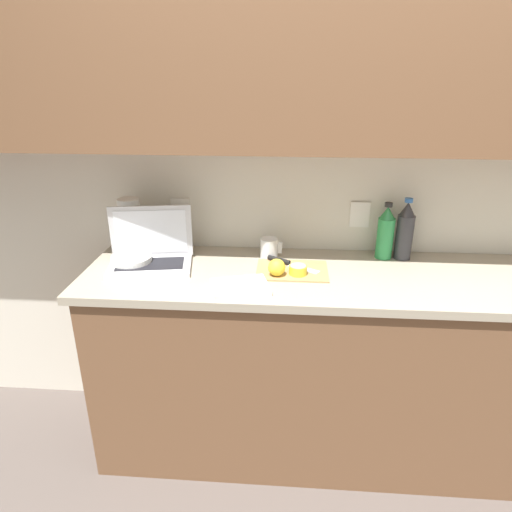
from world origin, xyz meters
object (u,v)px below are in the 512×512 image
Objects in this scene: bowl_white at (132,261)px; lemon_half_cut at (298,270)px; bottle_oil_tall at (385,233)px; paper_towel_roll at (131,226)px; lemon_whole_beside at (277,267)px; cutting_board at (292,270)px; knife at (284,262)px; bottle_green_soda at (405,231)px; laptop at (151,252)px; measuring_cup at (269,248)px.

lemon_half_cut is at bearing -4.03° from bowl_white.
bottle_oil_tall is 1.17m from paper_towel_roll.
lemon_whole_beside is at bearing -152.38° from bottle_oil_tall.
lemon_half_cut reaches higher than cutting_board.
lemon_whole_beside is 0.73m from paper_towel_roll.
lemon_whole_beside reaches higher than knife.
bottle_oil_tall is (0.48, 0.25, 0.08)m from lemon_whole_beside.
lemon_half_cut is 1.05× the size of lemon_whole_beside.
lemon_half_cut is 0.09m from lemon_whole_beside.
bottle_green_soda is at bearing 44.77° from knife.
laptop reaches higher than bowl_white.
bottle_oil_tall is at bearing 9.21° from bowl_white.
knife is 0.73m from paper_towel_roll.
laptop is 1.28× the size of cutting_board.
bowl_white is (-0.64, 0.07, -0.02)m from lemon_whole_beside.
laptop reaches higher than knife.
cutting_board is (0.62, -0.03, -0.06)m from laptop.
lemon_whole_beside is at bearing -156.01° from bottle_green_soda.
lemon_half_cut is 0.43× the size of bowl_white.
paper_towel_roll is (-1.17, -0.02, 0.01)m from bottle_oil_tall.
laptop is at bearing 16.23° from bowl_white.
bowl_white is (-0.60, -0.14, -0.02)m from measuring_cup.
bottle_green_soda is at bearing 20.54° from cutting_board.
lemon_whole_beside is 0.22m from measuring_cup.
bowl_white is (-0.71, 0.01, 0.02)m from cutting_board.
bottle_green_soda is 1.09× the size of paper_towel_roll.
lemon_half_cut is at bearing 11.95° from lemon_whole_beside.
lemon_half_cut is 0.81m from paper_towel_roll.
bottle_green_soda is 1.23m from bowl_white.
cutting_board is at bearing -54.15° from measuring_cup.
cutting_board is 1.72× the size of bowl_white.
bottle_oil_tall is 1.00× the size of paper_towel_roll.
paper_towel_roll is at bearing 164.76° from lemon_half_cut.
knife is 0.82× the size of bottle_green_soda.
bottle_oil_tall is (0.42, 0.19, 0.12)m from cutting_board.
cutting_board is 1.08× the size of bottle_green_soda.
cutting_board is at bearing -159.46° from bottle_green_soda.
laptop is 1.50× the size of bottle_oil_tall.
cutting_board is 0.55m from bottle_green_soda.
lemon_whole_beside is at bearing -19.02° from laptop.
paper_towel_roll reaches higher than measuring_cup.
paper_towel_roll is at bearing 106.35° from bowl_white.
bottle_oil_tall is at bearing 27.62° from lemon_whole_beside.
measuring_cup reaches higher than cutting_board.
bottle_green_soda is 1.25m from paper_towel_roll.
laptop reaches higher than cutting_board.
laptop is at bearing -167.20° from measuring_cup.
laptop is 5.41× the size of lemon_whole_beside.
knife is at bearing 119.97° from cutting_board.
measuring_cup is (-0.13, 0.19, 0.02)m from lemon_half_cut.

